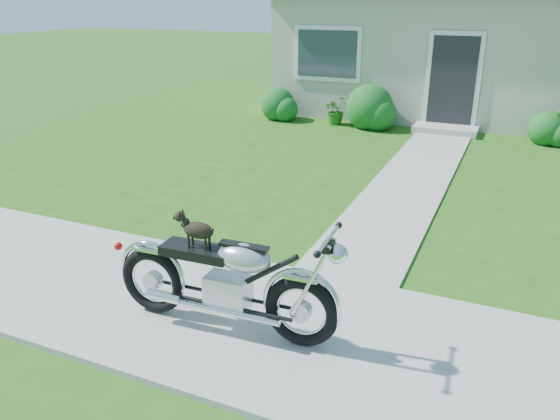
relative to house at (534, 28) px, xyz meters
The scene contains 8 objects.
ground 12.19m from the house, 89.99° to the right, with size 80.00×80.00×0.00m, color #235114.
sidewalk 12.18m from the house, 89.99° to the right, with size 24.00×2.20×0.04m, color #9E9B93.
walkway 7.47m from the house, 102.09° to the right, with size 1.20×8.00×0.03m, color #9E9B93.
house is the anchor object (origin of this frame).
shrub_row 3.90m from the house, 88.22° to the right, with size 10.71×1.14×1.14m.
potted_plant_left 5.64m from the house, 139.79° to the right, with size 0.61×0.53×0.68m, color #205C18.
potted_plant_right 3.95m from the house, 77.12° to the right, with size 0.45×0.45×0.80m, color #255F1A.
motorcycle_with_dog 12.56m from the house, 100.03° to the right, with size 2.22×0.60×1.09m.
Camera 1 is at (0.00, -4.01, 2.91)m, focal length 35.00 mm.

